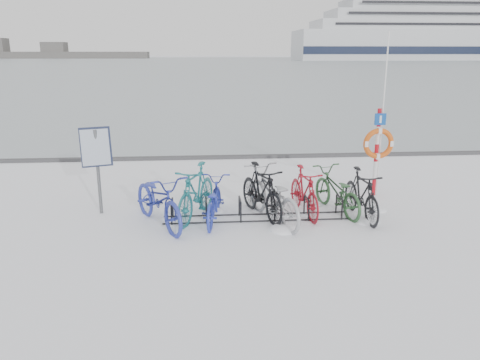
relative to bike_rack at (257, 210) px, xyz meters
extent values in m
plane|color=white|center=(0.00, 0.00, -0.18)|extent=(900.00, 900.00, 0.00)
cube|color=#9CA7B0|center=(0.00, 155.00, -0.17)|extent=(400.00, 298.00, 0.02)
cube|color=#3F3F42|center=(0.00, 5.90, -0.13)|extent=(400.00, 0.25, 0.10)
cylinder|color=black|center=(-1.80, -0.22, 0.04)|extent=(0.04, 0.04, 0.44)
cylinder|color=black|center=(-1.80, 0.22, 0.04)|extent=(0.04, 0.04, 0.44)
cylinder|color=black|center=(-1.80, 0.00, 0.26)|extent=(0.04, 0.44, 0.04)
cylinder|color=black|center=(-1.08, -0.22, 0.04)|extent=(0.04, 0.04, 0.44)
cylinder|color=black|center=(-1.08, 0.22, 0.04)|extent=(0.04, 0.04, 0.44)
cylinder|color=black|center=(-1.08, 0.00, 0.26)|extent=(0.04, 0.44, 0.04)
cylinder|color=black|center=(-0.36, -0.22, 0.04)|extent=(0.04, 0.04, 0.44)
cylinder|color=black|center=(-0.36, 0.22, 0.04)|extent=(0.04, 0.04, 0.44)
cylinder|color=black|center=(-0.36, 0.00, 0.26)|extent=(0.04, 0.44, 0.04)
cylinder|color=black|center=(0.36, -0.22, 0.04)|extent=(0.04, 0.04, 0.44)
cylinder|color=black|center=(0.36, 0.22, 0.04)|extent=(0.04, 0.04, 0.44)
cylinder|color=black|center=(0.36, 0.00, 0.26)|extent=(0.04, 0.44, 0.04)
cylinder|color=black|center=(1.08, -0.22, 0.04)|extent=(0.04, 0.04, 0.44)
cylinder|color=black|center=(1.08, 0.22, 0.04)|extent=(0.04, 0.04, 0.44)
cylinder|color=black|center=(1.08, 0.00, 0.26)|extent=(0.04, 0.44, 0.04)
cylinder|color=black|center=(1.80, -0.22, 0.04)|extent=(0.04, 0.04, 0.44)
cylinder|color=black|center=(1.80, 0.22, 0.04)|extent=(0.04, 0.04, 0.44)
cylinder|color=black|center=(1.80, 0.00, 0.26)|extent=(0.04, 0.44, 0.04)
cylinder|color=black|center=(0.00, -0.22, -0.16)|extent=(4.00, 0.03, 0.03)
cylinder|color=black|center=(0.00, 0.22, -0.16)|extent=(4.00, 0.03, 0.03)
cylinder|color=#595B5E|center=(-3.40, 0.63, 0.75)|extent=(0.07, 0.07, 1.87)
cube|color=black|center=(-3.40, 0.60, 1.32)|extent=(0.68, 0.42, 0.84)
cube|color=#8C99AD|center=(-3.40, 0.56, 1.32)|extent=(0.60, 0.34, 0.75)
cylinder|color=#AE0D18|center=(3.11, 1.48, 0.04)|extent=(0.10, 0.10, 0.43)
cylinder|color=silver|center=(3.11, 1.48, 0.47)|extent=(0.10, 0.10, 0.43)
cylinder|color=#AE0D18|center=(3.11, 1.48, 0.90)|extent=(0.10, 0.10, 0.43)
cylinder|color=silver|center=(3.11, 1.48, 1.33)|extent=(0.10, 0.10, 0.43)
cylinder|color=#AE0D18|center=(3.11, 1.48, 1.76)|extent=(0.10, 0.10, 0.43)
torus|color=#D25313|center=(3.11, 1.39, 1.14)|extent=(0.76, 0.13, 0.76)
cube|color=#0D4197|center=(3.11, 1.40, 1.73)|extent=(0.27, 0.03, 0.27)
cylinder|color=silver|center=(3.21, 1.53, 1.78)|extent=(0.04, 0.04, 3.92)
cube|color=silver|center=(108.95, 190.23, 5.84)|extent=(140.45, 26.08, 12.04)
cube|color=black|center=(108.95, 177.14, 3.83)|extent=(140.45, 0.30, 3.01)
cube|color=black|center=(108.95, 203.32, 3.83)|extent=(140.45, 0.30, 3.01)
cube|color=silver|center=(108.95, 190.23, 13.86)|extent=(125.40, 24.08, 4.01)
cube|color=silver|center=(108.95, 190.23, 21.89)|extent=(101.32, 21.07, 4.01)
cube|color=black|center=(108.95, 177.99, 17.88)|extent=(110.35, 0.20, 12.04)
cube|color=#4D4D4D|center=(-90.00, 260.00, 4.82)|extent=(20.00, 10.00, 6.00)
imported|color=#2A369F|center=(-2.05, -0.19, 0.40)|extent=(1.71, 2.31, 1.16)
imported|color=#1C6B72|center=(-1.29, 0.19, 0.42)|extent=(1.24, 2.06, 1.20)
imported|color=#2837B1|center=(-0.93, -0.04, 0.29)|extent=(0.89, 1.87, 0.94)
imported|color=black|center=(0.12, 0.17, 0.41)|extent=(1.15, 2.04, 1.18)
imported|color=#9B9DA2|center=(0.32, -0.15, 0.40)|extent=(1.45, 2.35, 1.16)
imported|color=maroon|center=(1.07, 0.22, 0.36)|extent=(0.72, 1.85, 1.08)
imported|color=#2C562F|center=(1.82, 0.33, 0.33)|extent=(1.13, 2.04, 1.01)
imported|color=black|center=(2.25, -0.09, 0.36)|extent=(0.65, 1.85, 1.09)
ellipsoid|color=white|center=(2.29, -0.37, -0.18)|extent=(0.55, 0.55, 0.19)
ellipsoid|color=white|center=(0.47, -0.72, -0.18)|extent=(0.58, 0.58, 0.20)
ellipsoid|color=white|center=(2.78, 0.29, -0.18)|extent=(0.40, 0.40, 0.14)
ellipsoid|color=white|center=(1.38, 0.84, -0.18)|extent=(0.53, 0.53, 0.19)
ellipsoid|color=white|center=(-0.92, 0.51, -0.18)|extent=(0.43, 0.43, 0.15)
ellipsoid|color=white|center=(0.41, 0.40, -0.18)|extent=(0.31, 0.31, 0.11)
camera|label=1|loc=(-1.12, -9.42, 3.28)|focal=35.00mm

